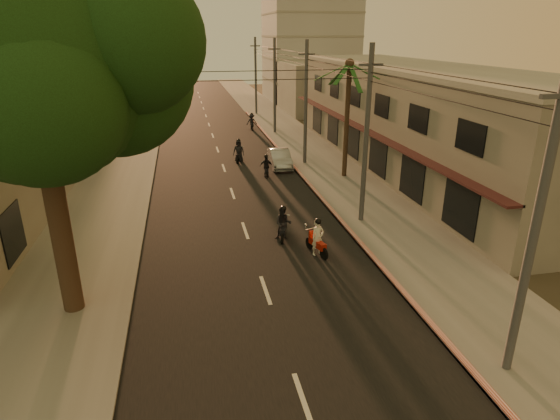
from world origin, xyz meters
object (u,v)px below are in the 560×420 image
at_px(palm_tree, 349,71).
at_px(scooter_mid_a, 283,224).
at_px(parked_car, 280,158).
at_px(broadleaf_tree, 46,66).
at_px(scooter_mid_b, 266,167).
at_px(scooter_red, 317,239).
at_px(scooter_far_a, 239,152).
at_px(scooter_far_b, 252,122).

distance_m(palm_tree, scooter_mid_a, 12.99).
relative_size(scooter_mid_a, parked_car, 0.43).
height_order(broadleaf_tree, parked_car, broadleaf_tree).
xyz_separation_m(broadleaf_tree, scooter_mid_b, (9.34, 15.11, -7.76)).
bearing_deg(palm_tree, scooter_red, -114.47).
bearing_deg(scooter_red, scooter_mid_b, 74.76).
height_order(broadleaf_tree, palm_tree, broadleaf_tree).
xyz_separation_m(scooter_far_a, scooter_far_b, (2.88, 12.69, -0.04)).
distance_m(scooter_red, scooter_mid_b, 12.60).
distance_m(scooter_far_a, parked_car, 3.48).
distance_m(broadleaf_tree, scooter_mid_a, 12.14).
height_order(palm_tree, scooter_mid_b, palm_tree).
xyz_separation_m(scooter_mid_b, scooter_far_a, (-1.40, 4.24, 0.13)).
bearing_deg(scooter_mid_b, broadleaf_tree, -115.53).
bearing_deg(scooter_far_b, palm_tree, -74.36).
height_order(palm_tree, scooter_far_a, palm_tree).
distance_m(scooter_mid_a, parked_car, 13.12).
relative_size(scooter_red, scooter_far_a, 0.95).
bearing_deg(scooter_far_a, scooter_mid_a, -73.10).
distance_m(broadleaf_tree, scooter_mid_b, 19.39).
bearing_deg(scooter_far_a, scooter_mid_b, -56.18).
distance_m(broadleaf_tree, palm_tree, 20.18).
relative_size(scooter_mid_a, scooter_far_a, 0.94).
bearing_deg(parked_car, scooter_mid_a, -98.30).
height_order(broadleaf_tree, scooter_far_b, broadleaf_tree).
height_order(scooter_mid_a, scooter_far_a, scooter_far_a).
relative_size(scooter_red, scooter_mid_a, 1.01).
height_order(scooter_mid_b, scooter_far_b, scooter_far_b).
relative_size(palm_tree, scooter_mid_b, 5.09).
relative_size(scooter_red, parked_car, 0.43).
distance_m(palm_tree, scooter_far_a, 10.71).
bearing_deg(broadleaf_tree, scooter_red, 14.88).
distance_m(scooter_mid_b, scooter_far_b, 17.00).
relative_size(scooter_far_b, parked_car, 0.44).
distance_m(scooter_mid_a, scooter_mid_b, 10.72).
xyz_separation_m(palm_tree, scooter_mid_b, (-5.28, 1.26, -6.44)).
height_order(scooter_red, scooter_mid_b, scooter_red).
height_order(scooter_mid_a, scooter_mid_b, scooter_mid_a).
bearing_deg(scooter_far_b, scooter_mid_b, -91.14).
bearing_deg(scooter_far_a, broadleaf_tree, -96.77).
height_order(scooter_red, scooter_far_b, scooter_red).
bearing_deg(parked_car, scooter_far_b, 92.31).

